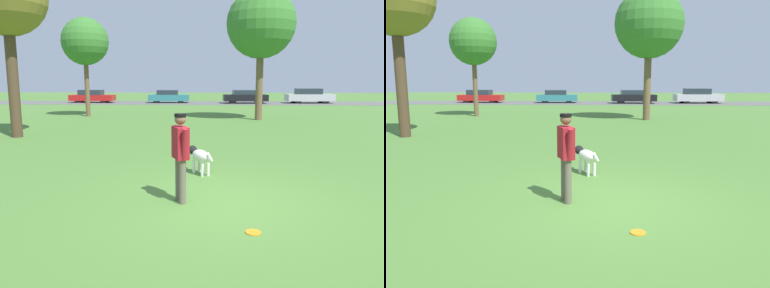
# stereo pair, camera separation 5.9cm
# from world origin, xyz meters

# --- Properties ---
(ground_plane) EXTENTS (120.00, 120.00, 0.00)m
(ground_plane) POSITION_xyz_m (0.00, 0.00, 0.00)
(ground_plane) COLOR #4C7A33
(far_road_strip) EXTENTS (120.00, 6.00, 0.01)m
(far_road_strip) POSITION_xyz_m (0.00, 29.90, 0.01)
(far_road_strip) COLOR #5B5B59
(far_road_strip) RESTS_ON ground_plane
(person) EXTENTS (0.35, 0.66, 1.62)m
(person) POSITION_xyz_m (-0.78, 0.08, 0.95)
(person) COLOR #665B4C
(person) RESTS_ON ground_plane
(dog) EXTENTS (0.66, 0.95, 0.63)m
(dog) POSITION_xyz_m (-0.50, 2.18, 0.43)
(dog) COLOR silver
(dog) RESTS_ON ground_plane
(frisbee) EXTENTS (0.23, 0.23, 0.02)m
(frisbee) POSITION_xyz_m (0.38, -1.29, 0.01)
(frisbee) COLOR orange
(frisbee) RESTS_ON ground_plane
(tree_far_left) EXTENTS (2.79, 2.79, 5.86)m
(tree_far_left) POSITION_xyz_m (-7.72, 16.15, 4.43)
(tree_far_left) COLOR brown
(tree_far_left) RESTS_ON ground_plane
(tree_mid_center) EXTENTS (3.72, 3.72, 7.05)m
(tree_mid_center) POSITION_xyz_m (2.46, 14.54, 5.16)
(tree_mid_center) COLOR brown
(tree_mid_center) RESTS_ON ground_plane
(parked_car_red) EXTENTS (4.31, 1.74, 1.25)m
(parked_car_red) POSITION_xyz_m (-11.84, 30.07, 0.61)
(parked_car_red) COLOR red
(parked_car_red) RESTS_ON ground_plane
(parked_car_teal) EXTENTS (3.96, 1.80, 1.23)m
(parked_car_teal) POSITION_xyz_m (-4.27, 30.07, 0.61)
(parked_car_teal) COLOR teal
(parked_car_teal) RESTS_ON ground_plane
(parked_car_black) EXTENTS (4.23, 1.97, 1.26)m
(parked_car_black) POSITION_xyz_m (3.09, 29.59, 0.64)
(parked_car_black) COLOR black
(parked_car_black) RESTS_ON ground_plane
(parked_car_silver) EXTENTS (4.46, 2.01, 1.40)m
(parked_car_silver) POSITION_xyz_m (9.25, 30.05, 0.69)
(parked_car_silver) COLOR #B7B7BC
(parked_car_silver) RESTS_ON ground_plane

